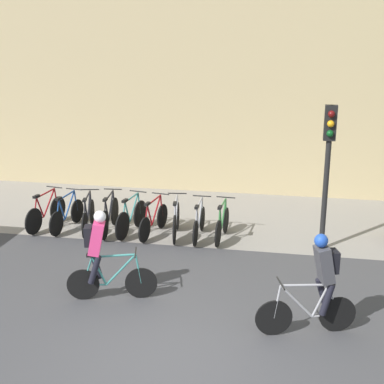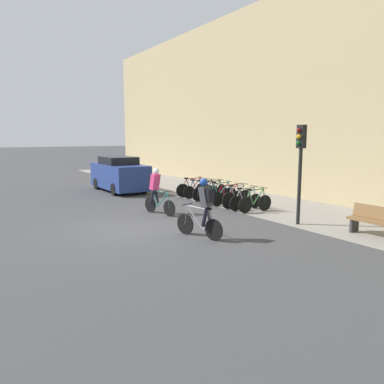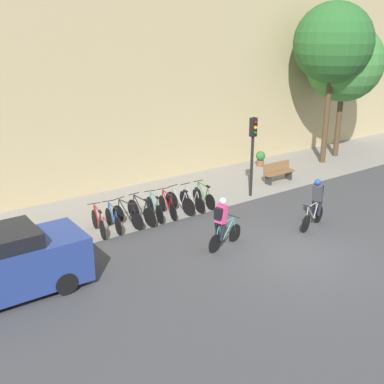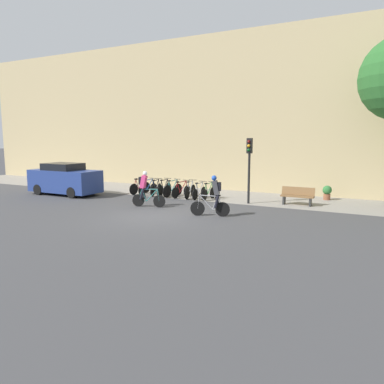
% 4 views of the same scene
% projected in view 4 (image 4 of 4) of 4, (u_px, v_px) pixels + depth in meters
% --- Properties ---
extents(ground, '(200.00, 200.00, 0.00)m').
position_uv_depth(ground, '(155.00, 217.00, 15.86)').
color(ground, '#3D3D3F').
extents(kerb_strip, '(44.00, 4.50, 0.01)m').
position_uv_depth(kerb_strip, '(219.00, 195.00, 21.78)').
color(kerb_strip, gray).
rests_on(kerb_strip, ground).
extents(building_facade, '(44.00, 0.60, 9.73)m').
position_uv_depth(building_facade, '(236.00, 113.00, 23.32)').
color(building_facade, tan).
rests_on(building_facade, ground).
extents(cyclist_pink, '(1.64, 0.60, 1.74)m').
position_uv_depth(cyclist_pink, '(145.00, 187.00, 18.01)').
color(cyclist_pink, black).
rests_on(cyclist_pink, ground).
extents(cyclist_grey, '(1.64, 0.64, 1.75)m').
position_uv_depth(cyclist_grey, '(214.00, 194.00, 15.82)').
color(cyclist_grey, black).
rests_on(cyclist_grey, ground).
extents(parked_bike_0, '(0.46, 1.68, 0.97)m').
position_uv_depth(parked_bike_0, '(140.00, 187.00, 22.30)').
color(parked_bike_0, black).
rests_on(parked_bike_0, ground).
extents(parked_bike_1, '(0.46, 1.63, 0.94)m').
position_uv_depth(parked_bike_1, '(148.00, 188.00, 22.04)').
color(parked_bike_1, black).
rests_on(parked_bike_1, ground).
extents(parked_bike_2, '(0.50, 1.66, 0.95)m').
position_uv_depth(parked_bike_2, '(156.00, 189.00, 21.78)').
color(parked_bike_2, black).
rests_on(parked_bike_2, ground).
extents(parked_bike_3, '(0.46, 1.77, 0.99)m').
position_uv_depth(parked_bike_3, '(164.00, 189.00, 21.52)').
color(parked_bike_3, black).
rests_on(parked_bike_3, ground).
extents(parked_bike_4, '(0.46, 1.65, 0.98)m').
position_uv_depth(parked_bike_4, '(173.00, 189.00, 21.26)').
color(parked_bike_4, black).
rests_on(parked_bike_4, ground).
extents(parked_bike_5, '(0.46, 1.66, 0.94)m').
position_uv_depth(parked_bike_5, '(181.00, 191.00, 21.01)').
color(parked_bike_5, black).
rests_on(parked_bike_5, ground).
extents(parked_bike_6, '(0.46, 1.67, 0.98)m').
position_uv_depth(parked_bike_6, '(190.00, 191.00, 20.74)').
color(parked_bike_6, black).
rests_on(parked_bike_6, ground).
extents(parked_bike_7, '(0.46, 1.66, 0.94)m').
position_uv_depth(parked_bike_7, '(199.00, 192.00, 20.49)').
color(parked_bike_7, black).
rests_on(parked_bike_7, ground).
extents(parked_bike_8, '(0.46, 1.59, 0.95)m').
position_uv_depth(parked_bike_8, '(209.00, 192.00, 20.23)').
color(parked_bike_8, black).
rests_on(parked_bike_8, ground).
extents(traffic_light_pole, '(0.26, 0.30, 3.31)m').
position_uv_depth(traffic_light_pole, '(249.00, 158.00, 18.72)').
color(traffic_light_pole, black).
rests_on(traffic_light_pole, ground).
extents(bench, '(1.61, 0.44, 0.89)m').
position_uv_depth(bench, '(297.00, 196.00, 18.55)').
color(bench, brown).
rests_on(bench, ground).
extents(parked_car, '(4.30, 1.84, 1.85)m').
position_uv_depth(parked_car, '(65.00, 179.00, 21.94)').
color(parked_car, navy).
rests_on(parked_car, ground).
extents(potted_plant, '(0.48, 0.48, 0.78)m').
position_uv_depth(potted_plant, '(327.00, 192.00, 20.10)').
color(potted_plant, brown).
rests_on(potted_plant, ground).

